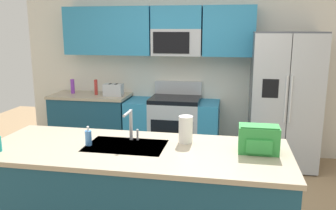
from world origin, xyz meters
name	(u,v)px	position (x,y,z in m)	size (l,w,h in m)	color
kitchen_wall_unit	(179,57)	(-0.14, 2.08, 1.47)	(5.20, 0.43, 2.60)	silver
back_counter	(92,123)	(-1.47, 1.80, 0.45)	(1.19, 0.63, 0.90)	navy
range_oven	(173,127)	(-0.19, 1.80, 0.44)	(1.36, 0.61, 1.10)	#B7BABF
refrigerator	(284,101)	(1.36, 1.73, 0.93)	(0.90, 0.76, 1.85)	#4C4F54
island_counter	(136,197)	(-0.12, -0.45, 0.45)	(2.58, 0.99, 0.90)	navy
toaster	(113,90)	(-1.08, 1.75, 0.99)	(0.28, 0.16, 0.18)	#B7BABF
pepper_mill	(96,87)	(-1.37, 1.80, 1.01)	(0.05, 0.05, 0.23)	#B2332D
bottle_purple	(73,86)	(-1.78, 1.84, 1.01)	(0.06, 0.06, 0.22)	purple
sink_faucet	(131,123)	(-0.22, -0.26, 1.07)	(0.08, 0.21, 0.28)	#B7BABF
soap_dispenser	(88,138)	(-0.54, -0.45, 0.97)	(0.06, 0.06, 0.17)	#4C8CD8
paper_towel_roll	(186,129)	(0.28, -0.23, 1.02)	(0.12, 0.12, 0.24)	white
backpack	(259,139)	(0.89, -0.36, 1.02)	(0.32, 0.22, 0.23)	green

